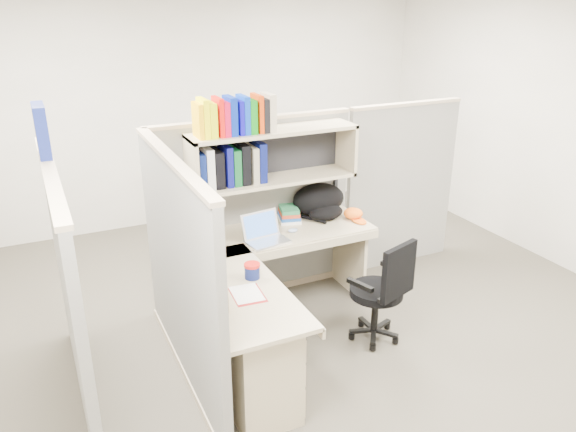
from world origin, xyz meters
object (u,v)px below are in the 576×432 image
backpack (322,201)px  task_chair (379,306)px  desk (265,326)px  snack_canister (252,271)px  laptop (267,229)px

backpack → task_chair: 1.08m
backpack → task_chair: size_ratio=0.55×
desk → snack_canister: size_ratio=15.66×
desk → task_chair: (0.99, 0.06, -0.13)m
backpack → desk: bearing=-146.2°
backpack → snack_canister: (-0.99, -0.81, -0.08)m
desk → task_chair: bearing=3.7°
snack_canister → backpack: bearing=39.4°
backpack → task_chair: (0.02, -0.93, -0.56)m
desk → snack_canister: snack_canister is taller
laptop → snack_canister: (-0.33, -0.50, -0.06)m
laptop → snack_canister: laptop is taller
desk → task_chair: size_ratio=1.99×
snack_canister → task_chair: 1.12m
backpack → task_chair: backpack is taller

